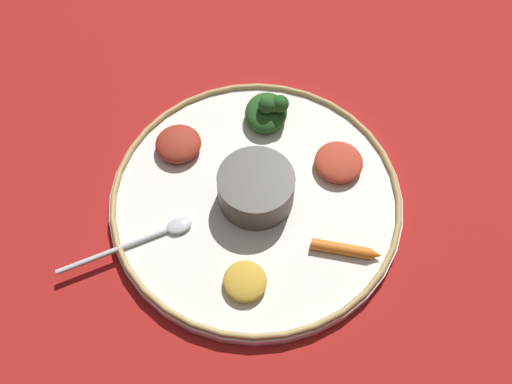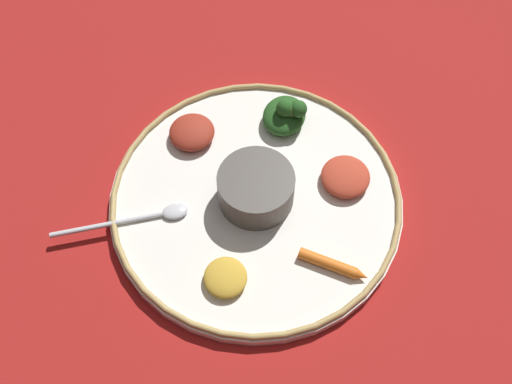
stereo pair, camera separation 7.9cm
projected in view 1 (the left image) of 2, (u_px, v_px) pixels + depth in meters
name	position (u px, v px, depth m)	size (l,w,h in m)	color
ground_plane	(256.00, 203.00, 0.82)	(2.40, 2.40, 0.00)	maroon
platter	(256.00, 200.00, 0.81)	(0.39, 0.39, 0.02)	white
platter_rim	(256.00, 196.00, 0.80)	(0.39, 0.39, 0.01)	tan
center_bowl	(256.00, 188.00, 0.78)	(0.10, 0.10, 0.05)	#4C4742
spoon	(147.00, 238.00, 0.77)	(0.08, 0.17, 0.01)	silver
greens_pile	(268.00, 110.00, 0.85)	(0.09, 0.09, 0.05)	#23511E
carrot_near_spoon	(345.00, 249.00, 0.76)	(0.08, 0.06, 0.01)	orange
mound_beet	(178.00, 144.00, 0.84)	(0.06, 0.06, 0.02)	maroon
mound_berbere_red	(339.00, 162.00, 0.82)	(0.07, 0.07, 0.02)	#B73D28
mound_lentil_yellow	(245.00, 281.00, 0.74)	(0.05, 0.06, 0.02)	gold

